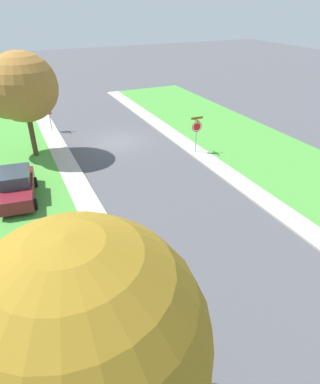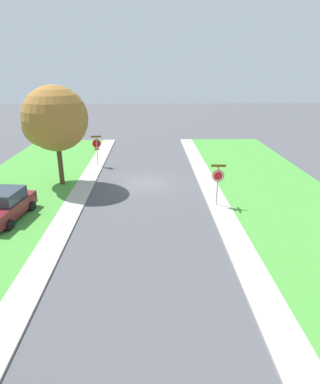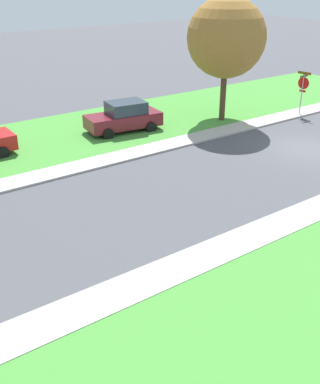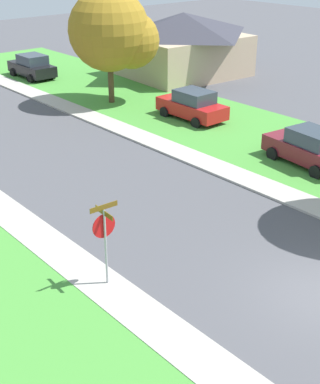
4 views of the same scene
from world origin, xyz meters
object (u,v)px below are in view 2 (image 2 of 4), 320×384
Objects in this scene: stop_sign_near_corner at (97,146)px; tree_across_right at (53,120)px; car_maroon_behind_trees at (6,205)px; stop_sign_far_corner at (218,178)px.

stop_sign_near_corner is 6.13m from tree_across_right.
car_maroon_behind_trees is 0.61× the size of tree_across_right.
car_maroon_behind_trees is at bearing 7.37° from stop_sign_far_corner.
stop_sign_near_corner is at bearing -114.46° from tree_across_right.
stop_sign_far_corner is (-9.02, 9.51, 0.01)m from stop_sign_near_corner.
tree_across_right is (11.24, -4.62, 2.94)m from stop_sign_far_corner.
stop_sign_near_corner and stop_sign_far_corner have the same top height.
stop_sign_near_corner is 0.38× the size of tree_across_right.
tree_across_right reaches higher than car_maroon_behind_trees.
stop_sign_far_corner is 0.62× the size of car_maroon_behind_trees.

